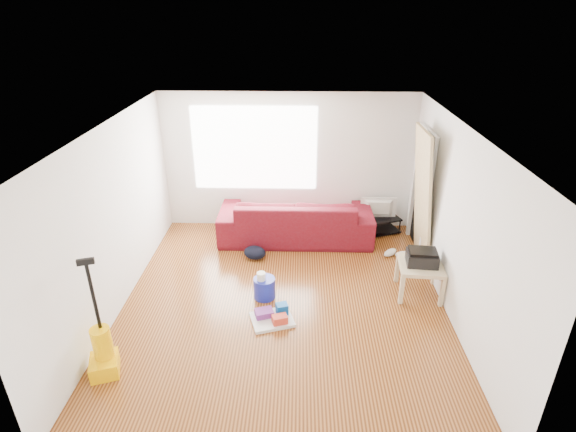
{
  "coord_description": "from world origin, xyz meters",
  "views": [
    {
      "loc": [
        0.21,
        -5.22,
        3.86
      ],
      "look_at": [
        0.05,
        0.6,
        1.08
      ],
      "focal_mm": 28.0,
      "sensor_mm": 36.0,
      "label": 1
    }
  ],
  "objects_px": {
    "side_table": "(420,269)",
    "vacuum": "(103,352)",
    "sofa": "(296,238)",
    "tv_stand": "(377,224)",
    "backpack": "(255,258)",
    "cleaning_tray": "(273,317)",
    "bucket": "(265,297)"
  },
  "relations": [
    {
      "from": "sofa",
      "to": "side_table",
      "type": "relative_size",
      "value": 4.11
    },
    {
      "from": "cleaning_tray",
      "to": "vacuum",
      "type": "bearing_deg",
      "value": -152.96
    },
    {
      "from": "cleaning_tray",
      "to": "backpack",
      "type": "bearing_deg",
      "value": 103.82
    },
    {
      "from": "cleaning_tray",
      "to": "vacuum",
      "type": "xyz_separation_m",
      "value": [
        -1.88,
        -0.96,
        0.21
      ]
    },
    {
      "from": "side_table",
      "to": "bucket",
      "type": "bearing_deg",
      "value": -175.92
    },
    {
      "from": "sofa",
      "to": "vacuum",
      "type": "bearing_deg",
      "value": 56.95
    },
    {
      "from": "tv_stand",
      "to": "backpack",
      "type": "relative_size",
      "value": 2.36
    },
    {
      "from": "cleaning_tray",
      "to": "vacuum",
      "type": "relative_size",
      "value": 0.44
    },
    {
      "from": "tv_stand",
      "to": "backpack",
      "type": "xyz_separation_m",
      "value": [
        -2.17,
        -1.0,
        -0.15
      ]
    },
    {
      "from": "sofa",
      "to": "backpack",
      "type": "xyz_separation_m",
      "value": [
        -0.67,
        -0.73,
        0.0
      ]
    },
    {
      "from": "sofa",
      "to": "side_table",
      "type": "xyz_separation_m",
      "value": [
        1.8,
        -1.66,
        0.42
      ]
    },
    {
      "from": "sofa",
      "to": "side_table",
      "type": "bearing_deg",
      "value": 137.37
    },
    {
      "from": "tv_stand",
      "to": "cleaning_tray",
      "type": "bearing_deg",
      "value": -144.71
    },
    {
      "from": "tv_stand",
      "to": "cleaning_tray",
      "type": "height_order",
      "value": "tv_stand"
    },
    {
      "from": "vacuum",
      "to": "backpack",
      "type": "bearing_deg",
      "value": 41.26
    },
    {
      "from": "side_table",
      "to": "backpack",
      "type": "distance_m",
      "value": 2.67
    },
    {
      "from": "side_table",
      "to": "cleaning_tray",
      "type": "relative_size",
      "value": 1.01
    },
    {
      "from": "sofa",
      "to": "vacuum",
      "type": "relative_size",
      "value": 1.84
    },
    {
      "from": "cleaning_tray",
      "to": "backpack",
      "type": "distance_m",
      "value": 1.66
    },
    {
      "from": "backpack",
      "to": "vacuum",
      "type": "bearing_deg",
      "value": -99.61
    },
    {
      "from": "tv_stand",
      "to": "vacuum",
      "type": "distance_m",
      "value": 5.11
    },
    {
      "from": "tv_stand",
      "to": "cleaning_tray",
      "type": "distance_m",
      "value": 3.16
    },
    {
      "from": "side_table",
      "to": "vacuum",
      "type": "height_order",
      "value": "vacuum"
    },
    {
      "from": "sofa",
      "to": "side_table",
      "type": "height_order",
      "value": "side_table"
    },
    {
      "from": "tv_stand",
      "to": "side_table",
      "type": "height_order",
      "value": "side_table"
    },
    {
      "from": "tv_stand",
      "to": "cleaning_tray",
      "type": "xyz_separation_m",
      "value": [
        -1.77,
        -2.61,
        -0.1
      ]
    },
    {
      "from": "cleaning_tray",
      "to": "backpack",
      "type": "xyz_separation_m",
      "value": [
        -0.4,
        1.61,
        -0.06
      ]
    },
    {
      "from": "side_table",
      "to": "cleaning_tray",
      "type": "height_order",
      "value": "side_table"
    },
    {
      "from": "backpack",
      "to": "sofa",
      "type": "bearing_deg",
      "value": 67.73
    },
    {
      "from": "side_table",
      "to": "bucket",
      "type": "height_order",
      "value": "side_table"
    },
    {
      "from": "bucket",
      "to": "backpack",
      "type": "distance_m",
      "value": 1.12
    },
    {
      "from": "side_table",
      "to": "sofa",
      "type": "bearing_deg",
      "value": 137.37
    }
  ]
}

